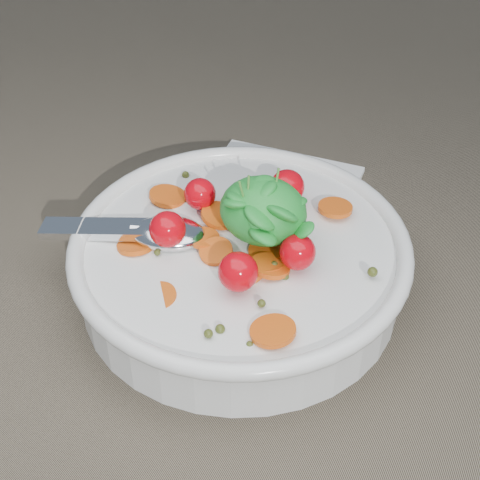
% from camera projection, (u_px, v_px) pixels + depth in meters
% --- Properties ---
extents(ground, '(6.00, 6.00, 0.00)m').
position_uv_depth(ground, '(200.00, 295.00, 0.62)').
color(ground, '#6F634F').
rests_on(ground, ground).
extents(bowl, '(0.30, 0.28, 0.12)m').
position_uv_depth(bowl, '(240.00, 261.00, 0.60)').
color(bowl, white).
rests_on(bowl, ground).
extents(napkin, '(0.16, 0.14, 0.01)m').
position_uv_depth(napkin, '(277.00, 189.00, 0.73)').
color(napkin, white).
rests_on(napkin, ground).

